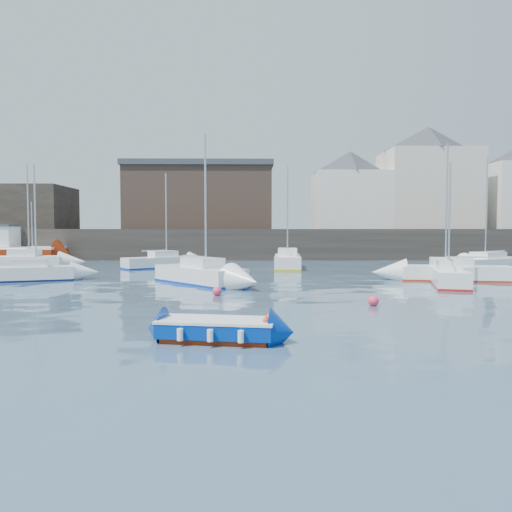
{
  "coord_description": "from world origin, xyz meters",
  "views": [
    {
      "loc": [
        -0.34,
        -14.97,
        2.92
      ],
      "look_at": [
        0.0,
        12.0,
        1.5
      ],
      "focal_mm": 35.0,
      "sensor_mm": 36.0,
      "label": 1
    }
  ],
  "objects_px": {
    "sailboat_b": "(200,274)",
    "sailboat_g": "(490,263)",
    "sailboat_f": "(287,261)",
    "sailboat_h": "(160,262)",
    "buoy_mid": "(373,306)",
    "sailboat_d": "(456,272)",
    "buoy_near": "(217,296)",
    "buoy_far": "(194,273)",
    "fishing_boat": "(14,250)",
    "sailboat_c": "(449,277)",
    "blue_dinghy": "(217,329)",
    "sailboat_e": "(21,261)",
    "sailboat_a": "(27,273)"
  },
  "relations": [
    {
      "from": "sailboat_b",
      "to": "sailboat_g",
      "type": "xyz_separation_m",
      "value": [
        20.58,
        9.78,
        -0.05
      ]
    },
    {
      "from": "sailboat_f",
      "to": "sailboat_h",
      "type": "height_order",
      "value": "sailboat_f"
    },
    {
      "from": "buoy_mid",
      "to": "sailboat_d",
      "type": "bearing_deg",
      "value": 52.99
    },
    {
      "from": "sailboat_f",
      "to": "buoy_near",
      "type": "xyz_separation_m",
      "value": [
        -4.32,
        -15.89,
        -0.55
      ]
    },
    {
      "from": "buoy_mid",
      "to": "buoy_far",
      "type": "relative_size",
      "value": 0.98
    },
    {
      "from": "fishing_boat",
      "to": "sailboat_b",
      "type": "xyz_separation_m",
      "value": [
        19.23,
        -19.59,
        -0.55
      ]
    },
    {
      "from": "fishing_boat",
      "to": "sailboat_c",
      "type": "relative_size",
      "value": 1.33
    },
    {
      "from": "fishing_boat",
      "to": "buoy_far",
      "type": "bearing_deg",
      "value": -35.18
    },
    {
      "from": "sailboat_c",
      "to": "buoy_mid",
      "type": "height_order",
      "value": "sailboat_c"
    },
    {
      "from": "sailboat_b",
      "to": "sailboat_f",
      "type": "xyz_separation_m",
      "value": [
        5.59,
        11.0,
        0.03
      ]
    },
    {
      "from": "fishing_boat",
      "to": "sailboat_b",
      "type": "distance_m",
      "value": 27.46
    },
    {
      "from": "sailboat_b",
      "to": "buoy_near",
      "type": "height_order",
      "value": "sailboat_b"
    },
    {
      "from": "blue_dinghy",
      "to": "sailboat_h",
      "type": "height_order",
      "value": "sailboat_h"
    },
    {
      "from": "sailboat_g",
      "to": "sailboat_h",
      "type": "xyz_separation_m",
      "value": [
        -24.73,
        1.5,
        0.01
      ]
    },
    {
      "from": "blue_dinghy",
      "to": "sailboat_e",
      "type": "distance_m",
      "value": 30.14
    },
    {
      "from": "sailboat_d",
      "to": "buoy_mid",
      "type": "bearing_deg",
      "value": -127.01
    },
    {
      "from": "sailboat_c",
      "to": "sailboat_d",
      "type": "xyz_separation_m",
      "value": [
        1.49,
        2.76,
        -0.01
      ]
    },
    {
      "from": "sailboat_a",
      "to": "sailboat_c",
      "type": "xyz_separation_m",
      "value": [
        23.04,
        -2.85,
        0.03
      ]
    },
    {
      "from": "sailboat_h",
      "to": "sailboat_c",
      "type": "bearing_deg",
      "value": -36.1
    },
    {
      "from": "sailboat_g",
      "to": "buoy_mid",
      "type": "bearing_deg",
      "value": -126.53
    },
    {
      "from": "sailboat_b",
      "to": "sailboat_h",
      "type": "xyz_separation_m",
      "value": [
        -4.15,
        11.28,
        -0.04
      ]
    },
    {
      "from": "sailboat_c",
      "to": "fishing_boat",
      "type": "bearing_deg",
      "value": 147.14
    },
    {
      "from": "fishing_boat",
      "to": "sailboat_g",
      "type": "distance_m",
      "value": 41.0
    },
    {
      "from": "sailboat_b",
      "to": "buoy_far",
      "type": "distance_m",
      "value": 6.9
    },
    {
      "from": "sailboat_a",
      "to": "sailboat_f",
      "type": "relative_size",
      "value": 0.84
    },
    {
      "from": "sailboat_a",
      "to": "sailboat_b",
      "type": "bearing_deg",
      "value": -8.95
    },
    {
      "from": "sailboat_a",
      "to": "buoy_far",
      "type": "distance_m",
      "value": 10.32
    },
    {
      "from": "sailboat_c",
      "to": "sailboat_h",
      "type": "bearing_deg",
      "value": 143.9
    },
    {
      "from": "buoy_near",
      "to": "buoy_far",
      "type": "distance_m",
      "value": 11.92
    },
    {
      "from": "sailboat_a",
      "to": "buoy_mid",
      "type": "bearing_deg",
      "value": -28.54
    },
    {
      "from": "sailboat_c",
      "to": "buoy_mid",
      "type": "bearing_deg",
      "value": -130.15
    },
    {
      "from": "blue_dinghy",
      "to": "buoy_near",
      "type": "relative_size",
      "value": 7.69
    },
    {
      "from": "sailboat_e",
      "to": "sailboat_h",
      "type": "height_order",
      "value": "sailboat_e"
    },
    {
      "from": "sailboat_e",
      "to": "sailboat_g",
      "type": "distance_m",
      "value": 35.33
    },
    {
      "from": "fishing_boat",
      "to": "sailboat_e",
      "type": "relative_size",
      "value": 1.08
    },
    {
      "from": "fishing_boat",
      "to": "buoy_mid",
      "type": "xyz_separation_m",
      "value": [
        26.7,
        -27.5,
        -1.06
      ]
    },
    {
      "from": "buoy_mid",
      "to": "sailboat_a",
      "type": "bearing_deg",
      "value": 151.46
    },
    {
      "from": "sailboat_a",
      "to": "buoy_near",
      "type": "bearing_deg",
      "value": -29.9
    },
    {
      "from": "blue_dinghy",
      "to": "sailboat_f",
      "type": "relative_size",
      "value": 0.41
    },
    {
      "from": "blue_dinghy",
      "to": "sailboat_c",
      "type": "relative_size",
      "value": 0.5
    },
    {
      "from": "sailboat_a",
      "to": "sailboat_e",
      "type": "bearing_deg",
      "value": 116.15
    },
    {
      "from": "sailboat_h",
      "to": "buoy_near",
      "type": "relative_size",
      "value": 17.24
    },
    {
      "from": "sailboat_a",
      "to": "sailboat_f",
      "type": "distance_m",
      "value": 18.19
    },
    {
      "from": "sailboat_a",
      "to": "buoy_mid",
      "type": "xyz_separation_m",
      "value": [
        17.44,
        -9.49,
        -0.46
      ]
    },
    {
      "from": "fishing_boat",
      "to": "sailboat_h",
      "type": "height_order",
      "value": "sailboat_h"
    },
    {
      "from": "sailboat_g",
      "to": "buoy_mid",
      "type": "relative_size",
      "value": 20.03
    },
    {
      "from": "sailboat_h",
      "to": "buoy_mid",
      "type": "relative_size",
      "value": 17.66
    },
    {
      "from": "sailboat_b",
      "to": "buoy_far",
      "type": "bearing_deg",
      "value": 99.11
    },
    {
      "from": "sailboat_a",
      "to": "buoy_near",
      "type": "height_order",
      "value": "sailboat_a"
    },
    {
      "from": "sailboat_b",
      "to": "buoy_far",
      "type": "relative_size",
      "value": 18.93
    }
  ]
}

